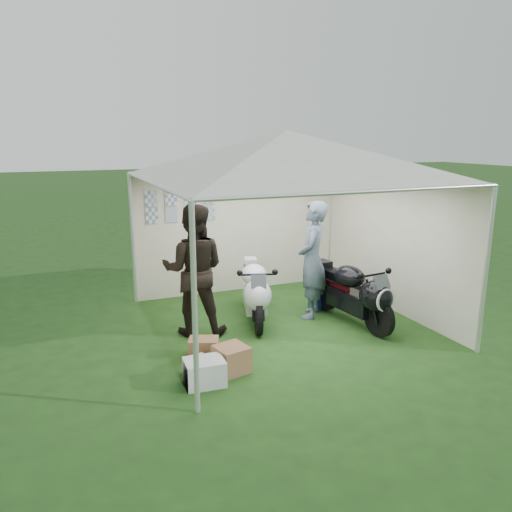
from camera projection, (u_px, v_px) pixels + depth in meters
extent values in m
plane|color=#1D3A17|center=(284.00, 324.00, 7.95)|extent=(80.00, 80.00, 0.00)
cylinder|color=silver|center=(195.00, 311.00, 5.14)|extent=(0.06, 0.06, 2.30)
cylinder|color=silver|center=(486.00, 272.00, 6.63)|extent=(0.06, 0.06, 2.30)
cylinder|color=silver|center=(133.00, 239.00, 8.74)|extent=(0.06, 0.06, 2.30)
cylinder|color=silver|center=(331.00, 224.00, 10.23)|extent=(0.06, 0.06, 2.30)
cube|color=silver|center=(239.00, 231.00, 9.48)|extent=(4.00, 0.02, 2.30)
cube|color=silver|center=(156.00, 266.00, 6.94)|extent=(0.02, 4.00, 2.30)
cube|color=silver|center=(392.00, 243.00, 8.43)|extent=(0.02, 4.00, 2.30)
pyramid|color=silver|center=(287.00, 154.00, 7.33)|extent=(5.66, 5.66, 0.70)
cube|color=#99A5B7|center=(151.00, 199.00, 8.69)|extent=(0.22, 0.02, 0.28)
cube|color=#99A5B7|center=(171.00, 198.00, 8.82)|extent=(0.22, 0.02, 0.28)
cube|color=#99A5B7|center=(190.00, 197.00, 8.95)|extent=(0.22, 0.01, 0.28)
cube|color=#99A5B7|center=(209.00, 196.00, 9.08)|extent=(0.22, 0.01, 0.28)
cube|color=#99A5B7|center=(152.00, 216.00, 8.76)|extent=(0.22, 0.02, 0.28)
cube|color=#99A5B7|center=(171.00, 215.00, 8.89)|extent=(0.22, 0.01, 0.28)
cube|color=#99A5B7|center=(191.00, 213.00, 9.02)|extent=(0.22, 0.02, 0.28)
cube|color=#99A5B7|center=(209.00, 212.00, 9.15)|extent=(0.22, 0.01, 0.28)
cylinder|color=#D8590C|center=(250.00, 189.00, 9.34)|extent=(3.20, 0.02, 0.02)
cylinder|color=black|center=(258.00, 316.00, 7.46)|extent=(0.26, 0.57, 0.57)
cylinder|color=black|center=(251.00, 290.00, 8.74)|extent=(0.30, 0.58, 0.57)
cube|color=silver|center=(255.00, 299.00, 8.04)|extent=(0.57, 0.95, 0.28)
ellipsoid|color=silver|center=(258.00, 295.00, 7.49)|extent=(0.57, 0.67, 0.47)
ellipsoid|color=silver|center=(254.00, 275.00, 8.04)|extent=(0.57, 0.68, 0.33)
cube|color=black|center=(252.00, 272.00, 8.42)|extent=(0.40, 0.61, 0.13)
cube|color=silver|center=(250.00, 263.00, 8.71)|extent=(0.28, 0.33, 0.17)
cube|color=black|center=(252.00, 282.00, 8.37)|extent=(0.24, 0.52, 0.09)
cube|color=#3F474C|center=(259.00, 282.00, 7.32)|extent=(0.26, 0.20, 0.20)
cylinder|color=black|center=(379.00, 318.00, 7.39)|extent=(0.16, 0.58, 0.58)
cylinder|color=black|center=(324.00, 294.00, 8.53)|extent=(0.21, 0.59, 0.58)
cube|color=black|center=(352.00, 301.00, 7.90)|extent=(0.43, 0.94, 0.29)
ellipsoid|color=black|center=(376.00, 296.00, 7.40)|extent=(0.50, 0.62, 0.48)
ellipsoid|color=black|center=(349.00, 276.00, 7.89)|extent=(0.49, 0.64, 0.34)
cube|color=black|center=(334.00, 274.00, 8.23)|extent=(0.31, 0.60, 0.13)
cube|color=black|center=(323.00, 265.00, 8.49)|extent=(0.24, 0.31, 0.17)
cube|color=maroon|center=(337.00, 285.00, 8.19)|extent=(0.16, 0.54, 0.10)
cube|color=#3F474C|center=(382.00, 282.00, 7.24)|extent=(0.24, 0.16, 0.20)
cylinder|color=white|center=(386.00, 300.00, 7.22)|extent=(0.35, 0.06, 0.35)
cube|color=#213FAA|center=(321.00, 300.00, 8.65)|extent=(0.40, 0.28, 0.28)
imported|color=black|center=(194.00, 270.00, 7.37)|extent=(1.17, 1.06, 1.97)
imported|color=slate|center=(312.00, 260.00, 8.07)|extent=(0.78, 0.84, 1.92)
cube|color=black|center=(345.00, 286.00, 9.20)|extent=(0.47, 0.39, 0.45)
cube|color=silver|center=(205.00, 372.00, 5.97)|extent=(0.49, 0.40, 0.31)
cube|color=brown|center=(232.00, 359.00, 6.30)|extent=(0.45, 0.45, 0.34)
cube|color=silver|center=(197.00, 365.00, 6.29)|extent=(0.31, 0.27, 0.20)
cube|color=brown|center=(204.00, 348.00, 6.72)|extent=(0.47, 0.41, 0.26)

